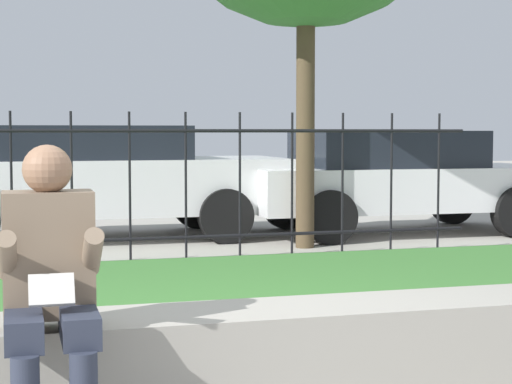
{
  "coord_description": "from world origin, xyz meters",
  "views": [
    {
      "loc": [
        -1.04,
        -3.93,
        1.33
      ],
      "look_at": [
        1.01,
        3.35,
        0.79
      ],
      "focal_mm": 60.0,
      "sensor_mm": 36.0,
      "label": 1
    }
  ],
  "objects_px": {
    "stone_bench": "(254,362)",
    "person_seated_reader": "(50,282)",
    "car_parked_center": "(92,178)",
    "car_parked_right": "(394,178)"
  },
  "relations": [
    {
      "from": "stone_bench",
      "to": "person_seated_reader",
      "type": "relative_size",
      "value": 2.52
    },
    {
      "from": "person_seated_reader",
      "to": "car_parked_center",
      "type": "bearing_deg",
      "value": 83.65
    },
    {
      "from": "person_seated_reader",
      "to": "car_parked_right",
      "type": "height_order",
      "value": "car_parked_right"
    },
    {
      "from": "person_seated_reader",
      "to": "car_parked_center",
      "type": "xyz_separation_m",
      "value": [
        0.78,
        6.96,
        0.06
      ]
    },
    {
      "from": "car_parked_center",
      "to": "car_parked_right",
      "type": "xyz_separation_m",
      "value": [
        3.84,
        -0.4,
        -0.04
      ]
    },
    {
      "from": "car_parked_center",
      "to": "car_parked_right",
      "type": "distance_m",
      "value": 3.86
    },
    {
      "from": "car_parked_center",
      "to": "car_parked_right",
      "type": "height_order",
      "value": "car_parked_center"
    },
    {
      "from": "car_parked_right",
      "to": "person_seated_reader",
      "type": "bearing_deg",
      "value": -125.14
    },
    {
      "from": "stone_bench",
      "to": "person_seated_reader",
      "type": "height_order",
      "value": "person_seated_reader"
    },
    {
      "from": "person_seated_reader",
      "to": "stone_bench",
      "type": "bearing_deg",
      "value": 16.97
    }
  ]
}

